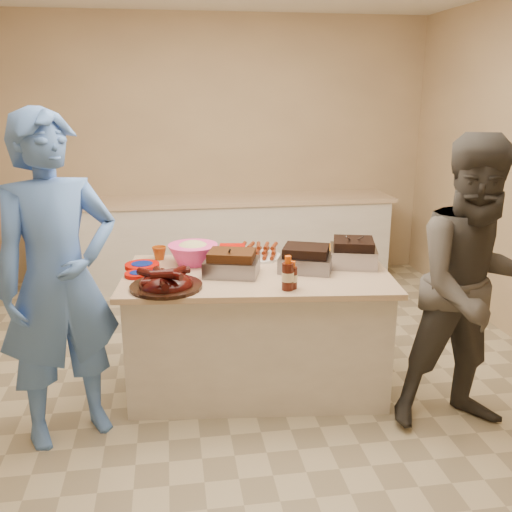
{
  "coord_description": "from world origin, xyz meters",
  "views": [
    {
      "loc": [
        -0.48,
        -3.51,
        1.94
      ],
      "look_at": [
        0.06,
        0.01,
        0.91
      ],
      "focal_mm": 40.0,
      "sensor_mm": 36.0,
      "label": 1
    }
  ],
  "objects": [
    {
      "name": "room",
      "position": [
        0.0,
        0.0,
        0.0
      ],
      "size": [
        4.5,
        5.0,
        2.7
      ],
      "primitive_type": null,
      "color": "tan",
      "rests_on": "ground"
    },
    {
      "name": "back_counter",
      "position": [
        0.0,
        2.2,
        0.45
      ],
      "size": [
        3.6,
        0.64,
        0.9
      ],
      "primitive_type": null,
      "color": "silver",
      "rests_on": "ground"
    },
    {
      "name": "island",
      "position": [
        0.06,
        -0.04,
        0.0
      ],
      "size": [
        1.8,
        1.08,
        0.81
      ],
      "primitive_type": null,
      "rotation": [
        0.0,
        0.0,
        -0.11
      ],
      "color": "silver",
      "rests_on": "ground"
    },
    {
      "name": "rib_platter",
      "position": [
        -0.52,
        -0.25,
        0.81
      ],
      "size": [
        0.46,
        0.46,
        0.17
      ],
      "primitive_type": null,
      "rotation": [
        0.0,
        0.0,
        -0.07
      ],
      "color": "#390806",
      "rests_on": "island"
    },
    {
      "name": "pulled_pork_tray",
      "position": [
        -0.1,
        -0.05,
        0.81
      ],
      "size": [
        0.39,
        0.34,
        0.1
      ],
      "primitive_type": "cube",
      "rotation": [
        0.0,
        0.0,
        -0.28
      ],
      "color": "#47230F",
      "rests_on": "island"
    },
    {
      "name": "brisket_tray",
      "position": [
        0.39,
        -0.03,
        0.81
      ],
      "size": [
        0.41,
        0.38,
        0.1
      ],
      "primitive_type": "cube",
      "rotation": [
        0.0,
        0.0,
        -0.37
      ],
      "color": "black",
      "rests_on": "island"
    },
    {
      "name": "roasting_pan",
      "position": [
        0.73,
        0.04,
        0.81
      ],
      "size": [
        0.38,
        0.38,
        0.12
      ],
      "primitive_type": "cube",
      "rotation": [
        0.0,
        0.0,
        -0.27
      ],
      "color": "gray",
      "rests_on": "island"
    },
    {
      "name": "coleslaw_bowl",
      "position": [
        -0.33,
        0.23,
        0.81
      ],
      "size": [
        0.37,
        0.37,
        0.23
      ],
      "primitive_type": null,
      "rotation": [
        0.0,
        0.0,
        -0.11
      ],
      "color": "#FF419E",
      "rests_on": "island"
    },
    {
      "name": "sausage_plate",
      "position": [
        0.12,
        0.31,
        0.81
      ],
      "size": [
        0.4,
        0.4,
        0.06
      ],
      "primitive_type": "cylinder",
      "rotation": [
        0.0,
        0.0,
        -0.24
      ],
      "color": "silver",
      "rests_on": "island"
    },
    {
      "name": "mac_cheese_dish",
      "position": [
        0.63,
        0.25,
        0.81
      ],
      "size": [
        0.31,
        0.24,
        0.08
      ],
      "primitive_type": "cube",
      "rotation": [
        0.0,
        0.0,
        0.09
      ],
      "color": "orange",
      "rests_on": "island"
    },
    {
      "name": "bbq_bottle_a",
      "position": [
        0.23,
        -0.37,
        0.81
      ],
      "size": [
        0.06,
        0.06,
        0.17
      ],
      "primitive_type": "cylinder",
      "rotation": [
        0.0,
        0.0,
        -0.11
      ],
      "color": "#3B130B",
      "rests_on": "island"
    },
    {
      "name": "bbq_bottle_b",
      "position": [
        0.19,
        -0.39,
        0.81
      ],
      "size": [
        0.08,
        0.08,
        0.21
      ],
      "primitive_type": "cylinder",
      "rotation": [
        0.0,
        0.0,
        -0.11
      ],
      "color": "#3B130B",
      "rests_on": "island"
    },
    {
      "name": "mustard_bottle",
      "position": [
        -0.14,
        0.12,
        0.81
      ],
      "size": [
        0.05,
        0.05,
        0.12
      ],
      "primitive_type": "cylinder",
      "rotation": [
        0.0,
        0.0,
        -0.11
      ],
      "color": "#F1A918",
      "rests_on": "island"
    },
    {
      "name": "sauce_bowl",
      "position": [
        -0.02,
        0.1,
        0.81
      ],
      "size": [
        0.15,
        0.06,
        0.15
      ],
      "primitive_type": "imported",
      "rotation": [
        0.0,
        0.0,
        -0.11
      ],
      "color": "silver",
      "rests_on": "island"
    },
    {
      "name": "plate_stack_large",
      "position": [
        -0.68,
        0.19,
        0.81
      ],
      "size": [
        0.25,
        0.25,
        0.03
      ],
      "primitive_type": "cylinder",
      "rotation": [
        0.0,
        0.0,
        -0.11
      ],
      "color": "#AB0801",
      "rests_on": "island"
    },
    {
      "name": "plate_stack_small",
      "position": [
        -0.7,
        0.01,
        0.81
      ],
      "size": [
        0.19,
        0.19,
        0.02
      ],
      "primitive_type": "cylinder",
      "rotation": [
        0.0,
        0.0,
        -0.11
      ],
      "color": "#AB0801",
      "rests_on": "island"
    },
    {
      "name": "plastic_cup",
      "position": [
        -0.56,
        0.37,
        0.81
      ],
      "size": [
        0.11,
        0.1,
        0.1
      ],
      "primitive_type": "imported",
      "rotation": [
        0.0,
        0.0,
        -0.11
      ],
      "color": "#A54910",
      "rests_on": "island"
    },
    {
      "name": "basket_stack",
      "position": [
        -0.06,
        0.33,
        0.81
      ],
      "size": [
        0.2,
        0.16,
        0.09
      ],
      "primitive_type": "cube",
      "rotation": [
        0.0,
        0.0,
        -0.16
      ],
      "color": "#AB0801",
      "rests_on": "island"
    },
    {
      "name": "guest_blue",
      "position": [
        -1.1,
        -0.42,
        0.0
      ],
      "size": [
        1.44,
        1.98,
        0.45
      ],
      "primitive_type": "imported",
      "rotation": [
        0.0,
        0.0,
        0.46
      ],
      "color": "#4E7DD7",
      "rests_on": "ground"
    },
    {
      "name": "guest_gray",
      "position": [
        1.23,
        -0.67,
        0.0
      ],
      "size": [
        0.88,
        1.75,
        0.66
      ],
      "primitive_type": "imported",
      "rotation": [
        0.0,
        0.0,
        -0.02
      ],
      "color": "#4C4843",
      "rests_on": "ground"
    }
  ]
}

